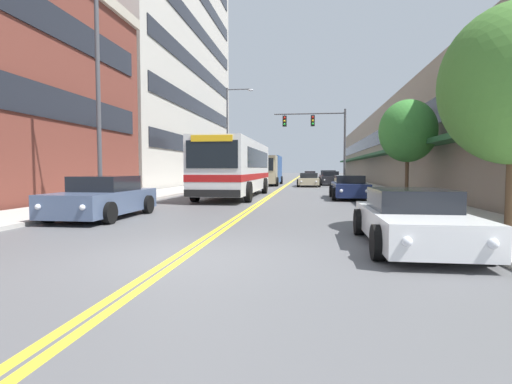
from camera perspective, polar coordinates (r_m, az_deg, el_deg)
ground_plane at (r=44.05m, az=4.71°, el=1.24°), size 240.00×240.00×0.00m
sidewalk_left at (r=44.97m, az=-4.27°, el=1.36°), size 3.05×106.00×0.12m
sidewalk_right at (r=44.24m, az=13.83°, el=1.24°), size 3.05×106.00×0.12m
centre_line at (r=44.05m, az=4.71°, el=1.24°), size 0.34×106.00×0.01m
office_tower_left at (r=45.40m, az=-15.88°, el=20.86°), size 12.08×28.72×30.74m
storefront_row_right at (r=45.24m, az=21.20°, el=5.78°), size 9.10×68.00×7.42m
city_bus at (r=23.08m, az=-2.84°, el=3.73°), size 2.92×11.38×3.12m
car_champagne_parked_left_mid at (r=33.69m, az=-3.72°, el=1.67°), size 2.13×4.19×1.36m
car_slate_blue_parked_left_far at (r=13.98m, az=-20.97°, el=-0.85°), size 2.13×4.61×1.36m
car_white_parked_right_foreground at (r=8.83m, az=21.37°, el=-3.67°), size 2.02×4.53×1.18m
car_dark_grey_parked_right_mid at (r=46.13m, az=10.26°, el=2.12°), size 2.16×4.53×1.43m
car_charcoal_parked_right_far at (r=39.95m, az=10.56°, el=1.88°), size 2.08×4.16×1.35m
car_navy_parked_right_end at (r=21.97m, az=13.19°, el=0.62°), size 1.97×4.67×1.24m
car_beige_moving_lead at (r=36.59m, az=7.55°, el=1.71°), size 2.07×4.46×1.23m
car_red_moving_second at (r=58.88m, az=7.72°, el=2.32°), size 2.05×4.91×1.26m
box_truck at (r=39.50m, az=1.52°, el=3.25°), size 2.79×7.98×2.90m
traffic_signal_mast at (r=34.66m, az=9.20°, el=8.46°), size 6.07×0.38×6.64m
street_lamp_left_near at (r=16.02m, az=-20.91°, el=16.72°), size 2.08×0.28×9.24m
street_lamp_left_far at (r=37.35m, az=-3.62°, el=9.03°), size 2.53×0.28×9.03m
street_tree_right_mid at (r=21.36m, az=20.87°, el=8.13°), size 2.81×2.81×4.90m
fire_hydrant at (r=14.89m, az=21.79°, el=-1.18°), size 0.30×0.22×0.75m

